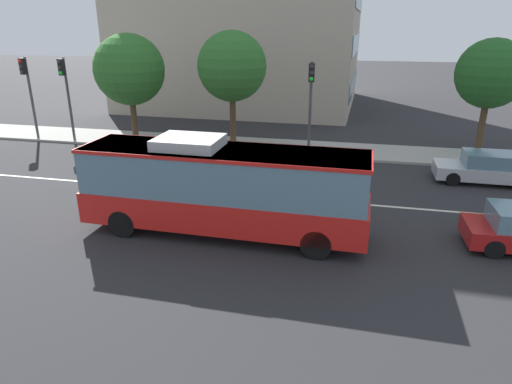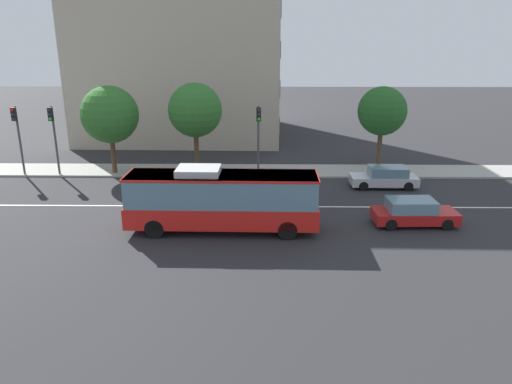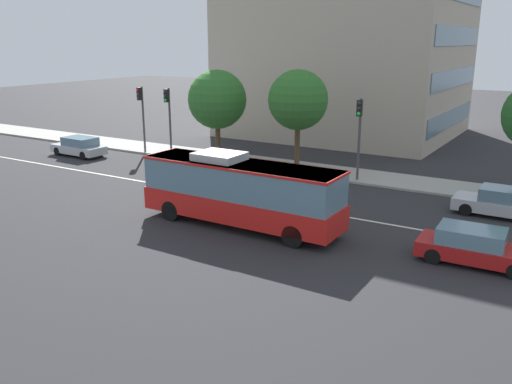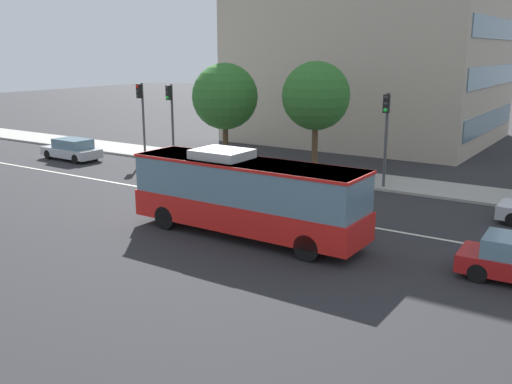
{
  "view_description": "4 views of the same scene",
  "coord_description": "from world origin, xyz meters",
  "px_view_note": "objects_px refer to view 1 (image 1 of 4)",
  "views": [
    {
      "loc": [
        5.86,
        -17.96,
        7.08
      ],
      "look_at": [
        2.39,
        -2.65,
        1.2
      ],
      "focal_mm": 31.57,
      "sensor_mm": 36.0,
      "label": 1
    },
    {
      "loc": [
        3.62,
        -27.56,
        9.67
      ],
      "look_at": [
        3.24,
        -2.09,
        1.6
      ],
      "focal_mm": 33.55,
      "sensor_mm": 36.0,
      "label": 2
    },
    {
      "loc": [
        14.63,
        -24.35,
        8.59
      ],
      "look_at": [
        1.17,
        -1.91,
        1.17
      ],
      "focal_mm": 37.65,
      "sensor_mm": 36.0,
      "label": 3
    },
    {
      "loc": [
        13.75,
        -22.15,
        7.36
      ],
      "look_at": [
        1.39,
        -2.99,
        1.65
      ],
      "focal_mm": 39.78,
      "sensor_mm": 36.0,
      "label": 4
    }
  ],
  "objects_px": {
    "sedan_silver": "(487,168)",
    "street_tree_kerbside_centre": "(491,74)",
    "street_tree_kerbside_right": "(129,70)",
    "street_tree_kerbside_left": "(232,67)",
    "transit_bus": "(223,186)",
    "traffic_light_mid_block": "(65,85)",
    "traffic_light_far_corner": "(311,93)",
    "traffic_light_near_corner": "(27,84)"
  },
  "relations": [
    {
      "from": "sedan_silver",
      "to": "street_tree_kerbside_centre",
      "type": "height_order",
      "value": "street_tree_kerbside_centre"
    },
    {
      "from": "street_tree_kerbside_right",
      "to": "street_tree_kerbside_centre",
      "type": "bearing_deg",
      "value": 5.08
    },
    {
      "from": "street_tree_kerbside_left",
      "to": "transit_bus",
      "type": "bearing_deg",
      "value": -76.13
    },
    {
      "from": "traffic_light_mid_block",
      "to": "traffic_light_far_corner",
      "type": "distance_m",
      "value": 14.93
    },
    {
      "from": "traffic_light_near_corner",
      "to": "traffic_light_mid_block",
      "type": "bearing_deg",
      "value": 92.22
    },
    {
      "from": "traffic_light_far_corner",
      "to": "street_tree_kerbside_centre",
      "type": "height_order",
      "value": "street_tree_kerbside_centre"
    },
    {
      "from": "traffic_light_far_corner",
      "to": "street_tree_kerbside_centre",
      "type": "xyz_separation_m",
      "value": [
        9.41,
        2.35,
        0.98
      ]
    },
    {
      "from": "transit_bus",
      "to": "traffic_light_far_corner",
      "type": "xyz_separation_m",
      "value": [
        1.82,
        10.64,
        1.75
      ]
    },
    {
      "from": "transit_bus",
      "to": "street_tree_kerbside_centre",
      "type": "bearing_deg",
      "value": 50.03
    },
    {
      "from": "transit_bus",
      "to": "street_tree_kerbside_centre",
      "type": "height_order",
      "value": "street_tree_kerbside_centre"
    },
    {
      "from": "sedan_silver",
      "to": "street_tree_kerbside_right",
      "type": "xyz_separation_m",
      "value": [
        -19.62,
        3.17,
        3.78
      ]
    },
    {
      "from": "traffic_light_near_corner",
      "to": "street_tree_kerbside_left",
      "type": "xyz_separation_m",
      "value": [
        12.87,
        1.13,
        1.2
      ]
    },
    {
      "from": "traffic_light_far_corner",
      "to": "transit_bus",
      "type": "bearing_deg",
      "value": -15.09
    },
    {
      "from": "traffic_light_near_corner",
      "to": "traffic_light_mid_block",
      "type": "distance_m",
      "value": 2.63
    },
    {
      "from": "traffic_light_near_corner",
      "to": "street_tree_kerbside_centre",
      "type": "relative_size",
      "value": 0.81
    },
    {
      "from": "sedan_silver",
      "to": "street_tree_kerbside_right",
      "type": "distance_m",
      "value": 20.23
    },
    {
      "from": "traffic_light_near_corner",
      "to": "street_tree_kerbside_right",
      "type": "distance_m",
      "value": 6.76
    },
    {
      "from": "transit_bus",
      "to": "street_tree_kerbside_right",
      "type": "xyz_separation_m",
      "value": [
        -9.09,
        11.18,
        2.69
      ]
    },
    {
      "from": "traffic_light_mid_block",
      "to": "traffic_light_far_corner",
      "type": "xyz_separation_m",
      "value": [
        14.93,
        0.09,
        0.0
      ]
    },
    {
      "from": "traffic_light_near_corner",
      "to": "traffic_light_far_corner",
      "type": "relative_size",
      "value": 1.0
    },
    {
      "from": "sedan_silver",
      "to": "street_tree_kerbside_left",
      "type": "xyz_separation_m",
      "value": [
        -13.41,
        3.62,
        4.04
      ]
    },
    {
      "from": "transit_bus",
      "to": "traffic_light_near_corner",
      "type": "relative_size",
      "value": 1.93
    },
    {
      "from": "transit_bus",
      "to": "street_tree_kerbside_left",
      "type": "bearing_deg",
      "value": 104.73
    },
    {
      "from": "sedan_silver",
      "to": "traffic_light_mid_block",
      "type": "relative_size",
      "value": 0.87
    },
    {
      "from": "street_tree_kerbside_right",
      "to": "transit_bus",
      "type": "bearing_deg",
      "value": -50.9
    },
    {
      "from": "traffic_light_mid_block",
      "to": "street_tree_kerbside_right",
      "type": "distance_m",
      "value": 4.18
    },
    {
      "from": "traffic_light_mid_block",
      "to": "street_tree_kerbside_left",
      "type": "height_order",
      "value": "street_tree_kerbside_left"
    },
    {
      "from": "street_tree_kerbside_centre",
      "to": "street_tree_kerbside_left",
      "type": "bearing_deg",
      "value": -174.55
    },
    {
      "from": "transit_bus",
      "to": "traffic_light_mid_block",
      "type": "xyz_separation_m",
      "value": [
        -13.11,
        10.55,
        1.75
      ]
    },
    {
      "from": "traffic_light_near_corner",
      "to": "traffic_light_far_corner",
      "type": "height_order",
      "value": "same"
    },
    {
      "from": "traffic_light_near_corner",
      "to": "street_tree_kerbside_centre",
      "type": "distance_m",
      "value": 27.1
    },
    {
      "from": "sedan_silver",
      "to": "traffic_light_near_corner",
      "type": "height_order",
      "value": "traffic_light_near_corner"
    },
    {
      "from": "transit_bus",
      "to": "street_tree_kerbside_centre",
      "type": "xyz_separation_m",
      "value": [
        11.22,
        12.99,
        2.73
      ]
    },
    {
      "from": "traffic_light_near_corner",
      "to": "street_tree_kerbside_left",
      "type": "distance_m",
      "value": 12.98
    },
    {
      "from": "traffic_light_mid_block",
      "to": "transit_bus",
      "type": "bearing_deg",
      "value": 49.77
    },
    {
      "from": "transit_bus",
      "to": "traffic_light_far_corner",
      "type": "height_order",
      "value": "traffic_light_far_corner"
    },
    {
      "from": "sedan_silver",
      "to": "traffic_light_far_corner",
      "type": "bearing_deg",
      "value": -16.05
    },
    {
      "from": "street_tree_kerbside_centre",
      "to": "street_tree_kerbside_right",
      "type": "bearing_deg",
      "value": -174.92
    },
    {
      "from": "traffic_light_far_corner",
      "to": "street_tree_kerbside_centre",
      "type": "bearing_deg",
      "value": 98.6
    },
    {
      "from": "street_tree_kerbside_centre",
      "to": "traffic_light_near_corner",
      "type": "bearing_deg",
      "value": -174.76
    },
    {
      "from": "street_tree_kerbside_left",
      "to": "sedan_silver",
      "type": "bearing_deg",
      "value": -15.12
    },
    {
      "from": "transit_bus",
      "to": "traffic_light_far_corner",
      "type": "distance_m",
      "value": 10.93
    }
  ]
}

